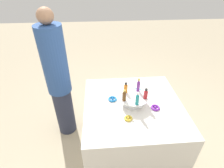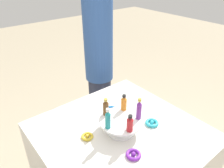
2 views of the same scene
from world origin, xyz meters
The scene contains 11 objects.
display_stand centered at (0.00, 0.00, 0.80)m, with size 0.27×0.27×0.09m.
bottle_red centered at (0.03, 0.11, 0.88)m, with size 0.04×0.04×0.11m.
bottle_purple centered at (-0.09, 0.06, 0.90)m, with size 0.03×0.03×0.15m.
bottle_orange centered at (-0.08, -0.07, 0.88)m, with size 0.04×0.04×0.11m.
bottle_brown centered at (0.04, -0.10, 0.89)m, with size 0.04×0.04×0.12m.
bottle_teal centered at (0.11, 0.01, 0.90)m, with size 0.03×0.03×0.14m.
ribbon_bow_teal centered at (-0.20, 0.08, 0.76)m, with size 0.09×0.09×0.03m.
ribbon_bow_blue centered at (-0.08, -0.20, 0.75)m, with size 0.09×0.09×0.03m.
ribbon_bow_gold centered at (0.20, -0.08, 0.75)m, with size 0.07×0.07×0.02m.
ribbon_bow_purple centered at (0.08, 0.20, 0.75)m, with size 0.09×0.09×0.03m.
person_figure centered at (-0.41, -0.79, 0.80)m, with size 0.27×0.27×1.58m.
Camera 2 is at (0.71, 0.79, 1.69)m, focal length 35.00 mm.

